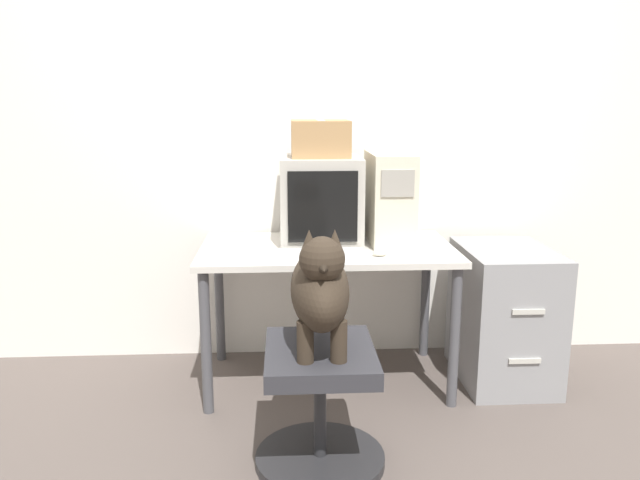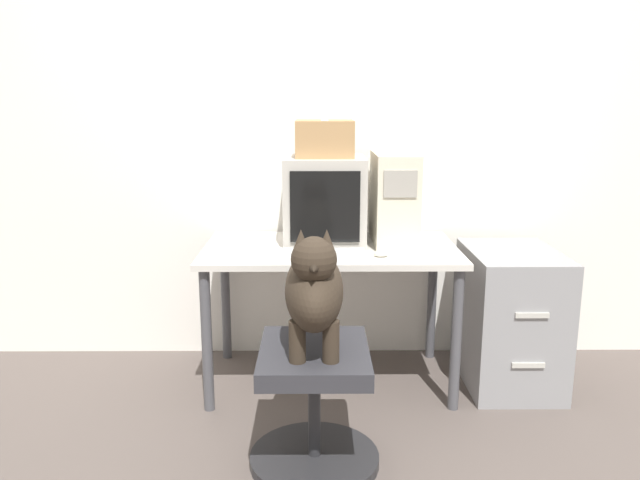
{
  "view_description": "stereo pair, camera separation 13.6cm",
  "coord_description": "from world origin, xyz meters",
  "px_view_note": "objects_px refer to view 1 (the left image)",
  "views": [
    {
      "loc": [
        -0.21,
        -2.66,
        1.43
      ],
      "look_at": [
        -0.05,
        0.04,
        0.82
      ],
      "focal_mm": 35.0,
      "sensor_mm": 36.0,
      "label": 1
    },
    {
      "loc": [
        -0.07,
        -2.66,
        1.43
      ],
      "look_at": [
        -0.05,
        0.04,
        0.82
      ],
      "focal_mm": 35.0,
      "sensor_mm": 36.0,
      "label": 2
    }
  ],
  "objects_px": {
    "office_chair": "(320,402)",
    "dog": "(320,287)",
    "crt_monitor": "(320,200)",
    "pc_tower": "(389,198)",
    "filing_cabinet": "(504,315)",
    "cardboard_box": "(320,139)",
    "keyboard": "(318,254)"
  },
  "relations": [
    {
      "from": "pc_tower",
      "to": "cardboard_box",
      "type": "xyz_separation_m",
      "value": [
        -0.35,
        0.01,
        0.3
      ]
    },
    {
      "from": "crt_monitor",
      "to": "filing_cabinet",
      "type": "height_order",
      "value": "crt_monitor"
    },
    {
      "from": "office_chair",
      "to": "cardboard_box",
      "type": "height_order",
      "value": "cardboard_box"
    },
    {
      "from": "pc_tower",
      "to": "cardboard_box",
      "type": "relative_size",
      "value": 1.57
    },
    {
      "from": "crt_monitor",
      "to": "filing_cabinet",
      "type": "xyz_separation_m",
      "value": [
        0.95,
        -0.12,
        -0.59
      ]
    },
    {
      "from": "keyboard",
      "to": "crt_monitor",
      "type": "bearing_deg",
      "value": 84.88
    },
    {
      "from": "pc_tower",
      "to": "filing_cabinet",
      "type": "relative_size",
      "value": 0.65
    },
    {
      "from": "crt_monitor",
      "to": "office_chair",
      "type": "height_order",
      "value": "crt_monitor"
    },
    {
      "from": "pc_tower",
      "to": "filing_cabinet",
      "type": "bearing_deg",
      "value": -11.02
    },
    {
      "from": "office_chair",
      "to": "dog",
      "type": "bearing_deg",
      "value": -90.0
    },
    {
      "from": "pc_tower",
      "to": "office_chair",
      "type": "distance_m",
      "value": 1.17
    },
    {
      "from": "office_chair",
      "to": "cardboard_box",
      "type": "xyz_separation_m",
      "value": [
        0.05,
        0.87,
        0.98
      ]
    },
    {
      "from": "dog",
      "to": "crt_monitor",
      "type": "bearing_deg",
      "value": 86.65
    },
    {
      "from": "crt_monitor",
      "to": "filing_cabinet",
      "type": "bearing_deg",
      "value": -7.45
    },
    {
      "from": "pc_tower",
      "to": "office_chair",
      "type": "height_order",
      "value": "pc_tower"
    },
    {
      "from": "pc_tower",
      "to": "dog",
      "type": "height_order",
      "value": "pc_tower"
    },
    {
      "from": "filing_cabinet",
      "to": "crt_monitor",
      "type": "bearing_deg",
      "value": 172.55
    },
    {
      "from": "crt_monitor",
      "to": "pc_tower",
      "type": "bearing_deg",
      "value": -1.33
    },
    {
      "from": "keyboard",
      "to": "filing_cabinet",
      "type": "relative_size",
      "value": 0.61
    },
    {
      "from": "pc_tower",
      "to": "office_chair",
      "type": "bearing_deg",
      "value": -115.1
    },
    {
      "from": "crt_monitor",
      "to": "cardboard_box",
      "type": "height_order",
      "value": "cardboard_box"
    },
    {
      "from": "cardboard_box",
      "to": "pc_tower",
      "type": "bearing_deg",
      "value": -1.96
    },
    {
      "from": "crt_monitor",
      "to": "pc_tower",
      "type": "relative_size",
      "value": 0.96
    },
    {
      "from": "crt_monitor",
      "to": "keyboard",
      "type": "height_order",
      "value": "crt_monitor"
    },
    {
      "from": "dog",
      "to": "filing_cabinet",
      "type": "distance_m",
      "value": 1.3
    },
    {
      "from": "pc_tower",
      "to": "cardboard_box",
      "type": "bearing_deg",
      "value": 178.04
    },
    {
      "from": "cardboard_box",
      "to": "keyboard",
      "type": "bearing_deg",
      "value": -95.06
    },
    {
      "from": "filing_cabinet",
      "to": "pc_tower",
      "type": "bearing_deg",
      "value": 168.98
    },
    {
      "from": "crt_monitor",
      "to": "filing_cabinet",
      "type": "distance_m",
      "value": 1.12
    },
    {
      "from": "keyboard",
      "to": "cardboard_box",
      "type": "xyz_separation_m",
      "value": [
        0.03,
        0.31,
        0.51
      ]
    },
    {
      "from": "cardboard_box",
      "to": "crt_monitor",
      "type": "bearing_deg",
      "value": -90.0
    },
    {
      "from": "filing_cabinet",
      "to": "cardboard_box",
      "type": "bearing_deg",
      "value": 172.32
    }
  ]
}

